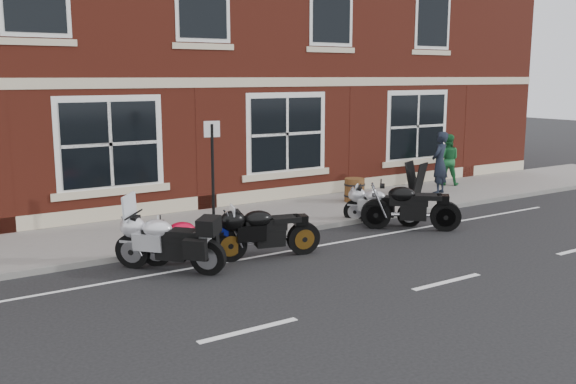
# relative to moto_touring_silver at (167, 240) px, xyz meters

# --- Properties ---
(ground) EXTENTS (80.00, 80.00, 0.00)m
(ground) POSITION_rel_moto_touring_silver_xyz_m (3.86, -0.30, -0.59)
(ground) COLOR black
(ground) RESTS_ON ground
(sidewalk) EXTENTS (30.00, 3.00, 0.12)m
(sidewalk) POSITION_rel_moto_touring_silver_xyz_m (3.86, 2.70, -0.53)
(sidewalk) COLOR slate
(sidewalk) RESTS_ON ground
(kerb) EXTENTS (30.00, 0.16, 0.12)m
(kerb) POSITION_rel_moto_touring_silver_xyz_m (3.86, 1.12, -0.53)
(kerb) COLOR slate
(kerb) RESTS_ON ground
(pub_building) EXTENTS (24.00, 12.00, 12.00)m
(pub_building) POSITION_rel_moto_touring_silver_xyz_m (3.86, 10.20, 5.41)
(pub_building) COLOR maroon
(pub_building) RESTS_ON ground
(moto_touring_silver) EXTENTS (1.54, 1.75, 1.44)m
(moto_touring_silver) POSITION_rel_moto_touring_silver_xyz_m (0.00, 0.00, 0.00)
(moto_touring_silver) COLOR black
(moto_touring_silver) RESTS_ON ground
(moto_sport_red) EXTENTS (1.79, 0.80, 0.85)m
(moto_sport_red) POSITION_rel_moto_touring_silver_xyz_m (0.54, 0.20, -0.10)
(moto_sport_red) COLOR black
(moto_sport_red) RESTS_ON ground
(moto_sport_black) EXTENTS (2.18, 0.64, 0.99)m
(moto_sport_black) POSITION_rel_moto_touring_silver_xyz_m (1.96, -0.25, -0.02)
(moto_sport_black) COLOR black
(moto_sport_black) RESTS_ON ground
(moto_sport_silver) EXTENTS (1.30, 1.53, 0.85)m
(moto_sport_silver) POSITION_rel_moto_touring_silver_xyz_m (5.84, 0.73, -0.10)
(moto_sport_silver) COLOR black
(moto_sport_silver) RESTS_ON ground
(moto_naked_black) EXTENTS (1.82, 1.65, 1.04)m
(moto_naked_black) POSITION_rel_moto_touring_silver_xyz_m (6.01, -0.05, 0.01)
(moto_naked_black) COLOR black
(moto_naked_black) RESTS_ON ground
(pedestrian_left) EXTENTS (0.79, 0.67, 1.84)m
(pedestrian_left) POSITION_rel_moto_touring_silver_xyz_m (9.61, 2.46, 0.45)
(pedestrian_left) COLOR black
(pedestrian_left) RESTS_ON sidewalk
(pedestrian_right) EXTENTS (1.00, 1.00, 1.63)m
(pedestrian_right) POSITION_rel_moto_touring_silver_xyz_m (10.95, 3.42, 0.35)
(pedestrian_right) COLOR #1B612F
(pedestrian_right) RESTS_ON sidewalk
(a_board_sign) EXTENTS (0.69, 0.59, 0.98)m
(a_board_sign) POSITION_rel_moto_touring_silver_xyz_m (8.87, 2.66, 0.02)
(a_board_sign) COLOR black
(a_board_sign) RESTS_ON sidewalk
(barrel_planter) EXTENTS (0.58, 0.58, 0.65)m
(barrel_planter) POSITION_rel_moto_touring_silver_xyz_m (6.74, 2.87, -0.14)
(barrel_planter) COLOR #4B2814
(barrel_planter) RESTS_ON sidewalk
(parking_sign) EXTENTS (0.35, 0.11, 2.49)m
(parking_sign) POSITION_rel_moto_touring_silver_xyz_m (1.84, 1.76, 0.97)
(parking_sign) COLOR black
(parking_sign) RESTS_ON sidewalk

